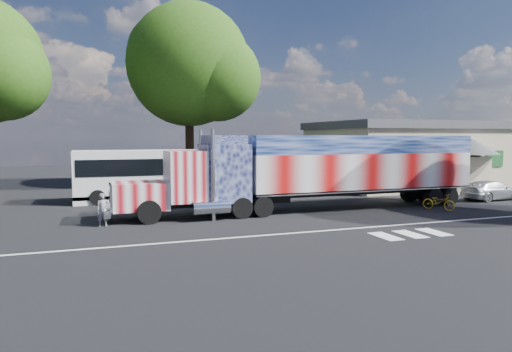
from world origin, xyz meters
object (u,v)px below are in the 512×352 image
object	(u,v)px
parked_car	(491,190)
tree_n_mid	(191,66)
bicycle	(439,202)
semi_truck	(319,169)
coach_bus	(165,174)
woman	(103,210)

from	to	relation	value
parked_car	tree_n_mid	distance (m)	24.00
bicycle	tree_n_mid	xyz separation A→B (m)	(-10.14, 17.33, 9.35)
bicycle	tree_n_mid	distance (m)	22.15
semi_truck	coach_bus	world-z (taller)	semi_truck
coach_bus	bicycle	bearing A→B (deg)	-34.29
coach_bus	tree_n_mid	xyz separation A→B (m)	(3.43, 8.07, 8.16)
coach_bus	tree_n_mid	distance (m)	11.98
semi_truck	parked_car	bearing A→B (deg)	-0.68
coach_bus	semi_truck	bearing A→B (deg)	-43.03
coach_bus	bicycle	distance (m)	16.47
woman	tree_n_mid	world-z (taller)	tree_n_mid
semi_truck	bicycle	world-z (taller)	semi_truck
woman	tree_n_mid	xyz separation A→B (m)	(7.35, 16.01, 9.06)
semi_truck	woman	size ratio (longest dim) A/B	13.72
semi_truck	parked_car	world-z (taller)	semi_truck
parked_car	semi_truck	bearing A→B (deg)	84.14
parked_car	woman	distance (m)	23.54
semi_truck	woman	xyz separation A→B (m)	(-11.34, -1.00, -1.51)
woman	tree_n_mid	distance (m)	19.81
bicycle	tree_n_mid	size ratio (longest dim) A/B	0.12
parked_car	tree_n_mid	size ratio (longest dim) A/B	0.29
semi_truck	coach_bus	distance (m)	10.19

